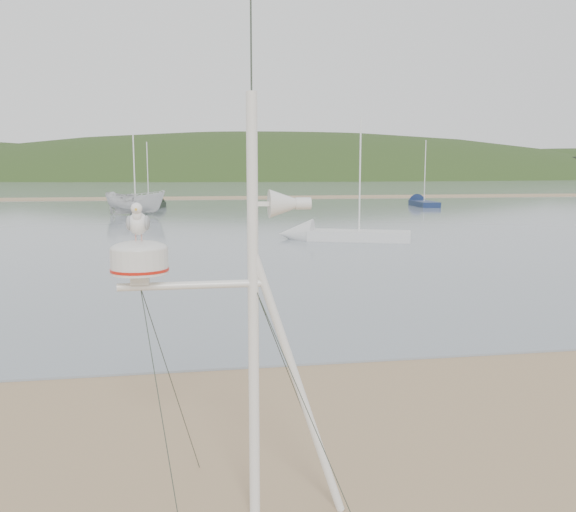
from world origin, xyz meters
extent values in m
plane|color=#917353|center=(0.00, 0.00, 0.00)|extent=(560.00, 560.00, 0.00)
cube|color=slate|center=(0.00, 132.00, 0.02)|extent=(560.00, 256.00, 0.04)
cube|color=#917353|center=(0.00, 70.00, 0.07)|extent=(560.00, 7.00, 0.07)
ellipsoid|color=#203315|center=(40.00, 235.00, -22.00)|extent=(400.00, 180.00, 80.00)
cube|color=silver|center=(-36.00, 196.00, 4.00)|extent=(8.40, 6.30, 8.00)
cube|color=silver|center=(-10.00, 196.00, 4.00)|extent=(8.40, 6.30, 8.00)
cube|color=silver|center=(16.00, 196.00, 4.00)|extent=(8.40, 6.30, 8.00)
cube|color=silver|center=(42.00, 196.00, 4.00)|extent=(8.40, 6.30, 8.00)
cube|color=silver|center=(68.00, 196.00, 4.00)|extent=(8.40, 6.30, 8.00)
cube|color=silver|center=(94.00, 196.00, 4.00)|extent=(8.40, 6.30, 8.00)
cube|color=silver|center=(120.00, 196.00, 4.00)|extent=(8.40, 6.30, 8.00)
cylinder|color=silver|center=(1.55, -0.84, 2.20)|extent=(0.11, 0.11, 4.40)
cylinder|color=silver|center=(2.01, -0.84, 1.43)|extent=(1.02, 0.09, 2.89)
cylinder|color=silver|center=(0.94, -0.84, 2.53)|extent=(1.43, 0.08, 0.08)
cylinder|color=#2D382D|center=(1.55, -0.84, 4.84)|extent=(0.02, 0.02, 0.99)
cube|color=silver|center=(0.45, -0.84, 2.61)|extent=(0.18, 0.18, 0.10)
cylinder|color=silver|center=(0.45, -0.84, 2.78)|extent=(0.55, 0.55, 0.24)
cylinder|color=red|center=(0.45, -0.84, 2.70)|extent=(0.56, 0.56, 0.03)
ellipsoid|color=silver|center=(0.45, -0.84, 2.90)|extent=(0.55, 0.55, 0.15)
cone|color=silver|center=(1.86, -0.84, 3.32)|extent=(0.29, 0.29, 0.29)
cylinder|color=silver|center=(2.05, -0.84, 3.32)|extent=(0.15, 0.12, 0.12)
cube|color=silver|center=(1.66, -0.84, 3.32)|extent=(0.22, 0.04, 0.04)
cylinder|color=tan|center=(0.42, -0.84, 3.02)|extent=(0.01, 0.01, 0.08)
cylinder|color=tan|center=(0.47, -0.84, 3.02)|extent=(0.01, 0.01, 0.08)
ellipsoid|color=white|center=(0.45, -0.84, 3.15)|extent=(0.19, 0.30, 0.22)
ellipsoid|color=#92969A|center=(0.36, -0.85, 3.15)|extent=(0.06, 0.24, 0.14)
ellipsoid|color=#92969A|center=(0.53, -0.85, 3.15)|extent=(0.06, 0.24, 0.14)
cone|color=white|center=(0.45, -0.69, 3.12)|extent=(0.10, 0.09, 0.10)
ellipsoid|color=white|center=(0.45, -0.95, 3.24)|extent=(0.09, 0.09, 0.13)
sphere|color=white|center=(0.45, -0.98, 3.30)|extent=(0.11, 0.11, 0.11)
cone|color=gold|center=(0.45, -1.03, 3.29)|extent=(0.02, 0.05, 0.02)
imported|color=silver|center=(-2.87, 42.69, 2.60)|extent=(2.56, 2.54, 5.11)
cube|color=silver|center=(9.66, 22.97, 0.29)|extent=(5.39, 3.40, 0.50)
cone|color=silver|center=(6.59, 24.16, 0.29)|extent=(2.28, 2.19, 1.65)
cylinder|color=silver|center=(9.66, 22.97, 3.37)|extent=(0.08, 0.08, 5.66)
cube|color=black|center=(-2.26, 50.25, 0.29)|extent=(3.05, 5.28, 0.50)
cone|color=black|center=(-1.29, 53.31, 0.29)|extent=(2.06, 2.16, 1.61)
cylinder|color=silver|center=(-2.26, 50.25, 3.31)|extent=(0.08, 0.08, 5.53)
cube|color=#132145|center=(24.05, 49.67, 0.29)|extent=(2.25, 5.47, 0.50)
cone|color=#132145|center=(24.41, 53.06, 0.29)|extent=(1.89, 2.03, 1.70)
cylinder|color=silver|center=(24.05, 49.67, 3.47)|extent=(0.08, 0.08, 5.86)
camera|label=1|loc=(0.88, -6.80, 3.66)|focal=38.00mm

